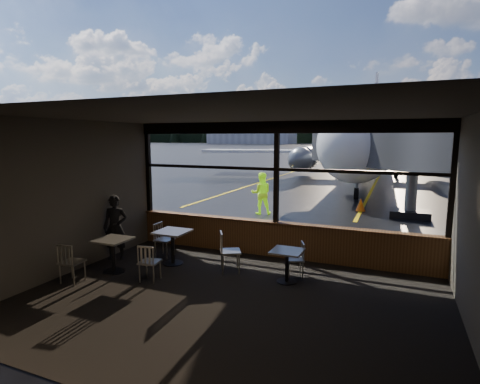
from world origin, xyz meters
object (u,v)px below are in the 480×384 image
Objects in this scene: cafe_table_mid at (173,247)px; chair_near_w at (230,252)px; airliner at (370,111)px; chair_near_e at (295,259)px; chair_mid_w at (165,240)px; passenger at (115,228)px; cafe_table_near at (287,266)px; cafe_table_left at (114,256)px; cone_nose at (361,205)px; ground_crew at (261,193)px; jet_bridge at (421,160)px; chair_mid_s at (150,262)px; chair_left_s at (72,262)px.

cafe_table_mid is 0.87× the size of chair_near_w.
airliner reaches higher than chair_near_e.
chair_near_w is at bearing -94.85° from airliner.
chair_near_e is at bearing 88.18° from chair_mid_w.
airliner is at bearing 55.22° from passenger.
passenger is (-4.46, -0.18, 0.47)m from cafe_table_near.
cafe_table_left reaches higher than cone_nose.
ground_crew is (-2.90, -16.54, -4.27)m from airliner.
jet_bridge is at bearing 136.21° from chair_mid_w.
cafe_table_mid is at bearing -98.59° from airliner.
chair_mid_w is at bearing 65.43° from chair_near_e.
cone_nose is (4.57, 9.93, -0.12)m from cafe_table_left.
airliner reaches higher than chair_mid_w.
jet_bridge is at bearing -41.14° from cone_nose.
chair_near_w is at bearing 79.70° from chair_mid_w.
chair_near_e is 3.50m from chair_mid_w.
jet_bridge is 13.31× the size of chair_near_e.
ground_crew reaches higher than chair_near_e.
jet_bridge reaches higher than cafe_table_mid.
chair_near_e is at bearing 6.17° from cafe_table_mid.
chair_mid_w is at bearing -99.97° from airliner.
chair_near_w is at bearing -18.88° from passenger.
cafe_table_mid is 6.71m from ground_crew.
cone_nose is at bearing 36.19° from passenger.
chair_mid_s is (-2.83, -1.47, 0.02)m from chair_near_e.
passenger is at bearing -102.21° from airliner.
chair_near_w is (1.53, 0.05, 0.06)m from cafe_table_mid.
chair_mid_s is 0.51× the size of passenger.
jet_bridge reaches higher than chair_near_w.
jet_bridge is at bearing 68.23° from cafe_table_near.
chair_left_s is at bearing -106.72° from passenger.
cone_nose is (0.65, 8.58, -0.12)m from chair_near_e.
chair_mid_s is at bearing -97.90° from airliner.
cafe_table_near is 0.84× the size of chair_mid_s.
cafe_table_left is 1.10m from chair_mid_s.
cone_nose is at bearing -27.59° from chair_near_e.
chair_mid_w is at bearing 141.68° from cafe_table_mid.
chair_mid_s is 1.52× the size of cone_nose.
cone_nose is at bearing -88.40° from airliner.
airliner is 15.15m from cone_nose.
cafe_table_mid is 1.05× the size of chair_near_e.
airliner is 19.70× the size of ground_crew.
ground_crew is (-3.07, 6.37, 0.45)m from chair_near_e.
cafe_table_near is 8.99m from cone_nose.
chair_near_w is at bearing 77.33° from chair_near_e.
passenger is (-4.37, -23.47, -4.29)m from airliner.
ground_crew is at bearing 90.68° from cafe_table_mid.
cafe_table_mid is at bearing 47.69° from cafe_table_left.
cafe_table_near is 0.42× the size of ground_crew.
airliner is at bearing -123.26° from ground_crew.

